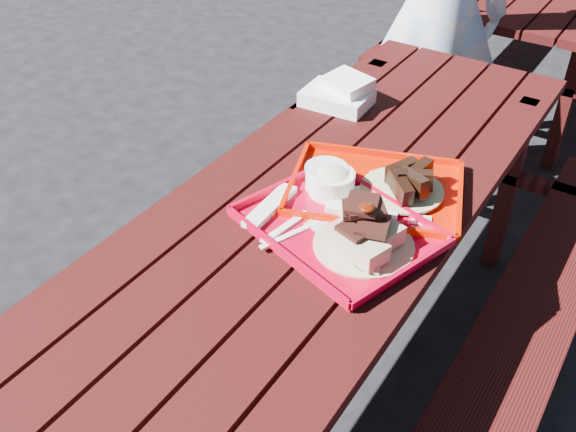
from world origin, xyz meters
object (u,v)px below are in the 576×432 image
object	(u,v)px
picnic_table_near	(316,261)
near_tray	(344,217)
far_tray	(372,187)
person	(439,11)

from	to	relation	value
picnic_table_near	near_tray	size ratio (longest dim) A/B	4.22
picnic_table_near	far_tray	bearing A→B (deg)	56.99
far_tray	person	world-z (taller)	person
picnic_table_near	person	xyz separation A→B (m)	(-0.26, 1.45, 0.26)
far_tray	near_tray	bearing A→B (deg)	-87.38
picnic_table_near	near_tray	bearing A→B (deg)	-19.47
near_tray	person	world-z (taller)	person
near_tray	person	bearing A→B (deg)	103.50
picnic_table_near	far_tray	distance (m)	0.27
far_tray	person	bearing A→B (deg)	104.92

